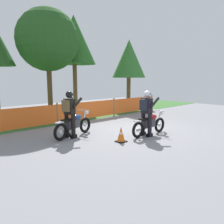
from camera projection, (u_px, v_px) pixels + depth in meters
name	position (u px, v px, depth m)	size (l,w,h in m)	color
ground	(134.00, 130.00, 8.92)	(24.00, 24.00, 0.02)	gray
grass_verge	(62.00, 114.00, 13.02)	(24.00, 5.32, 0.01)	#386B2D
barrier_fence	(89.00, 110.00, 11.03)	(10.91, 0.08, 1.05)	olive
tree_near_left	(48.00, 40.00, 11.91)	(3.44, 3.44, 5.99)	brown
tree_near_right	(74.00, 40.00, 13.91)	(2.79, 2.79, 6.21)	brown
tree_rightmost	(129.00, 59.00, 14.99)	(2.34, 2.34, 4.84)	brown
motorcycle_lead	(150.00, 124.00, 8.11)	(1.90, 0.56, 0.90)	black
motorcycle_trailing	(74.00, 124.00, 7.91)	(1.92, 0.74, 0.93)	black
rider_lead	(146.00, 111.00, 7.90)	(0.68, 0.55, 1.69)	black
rider_trailing	(69.00, 112.00, 7.65)	(0.75, 0.65, 1.69)	black
traffic_cone	(121.00, 134.00, 7.22)	(0.32, 0.32, 0.53)	black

